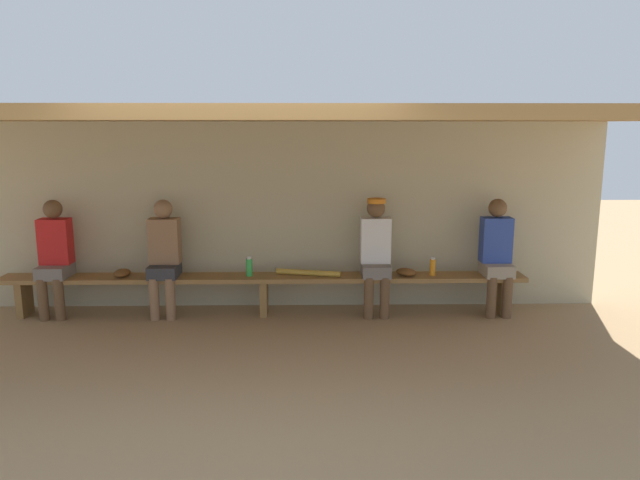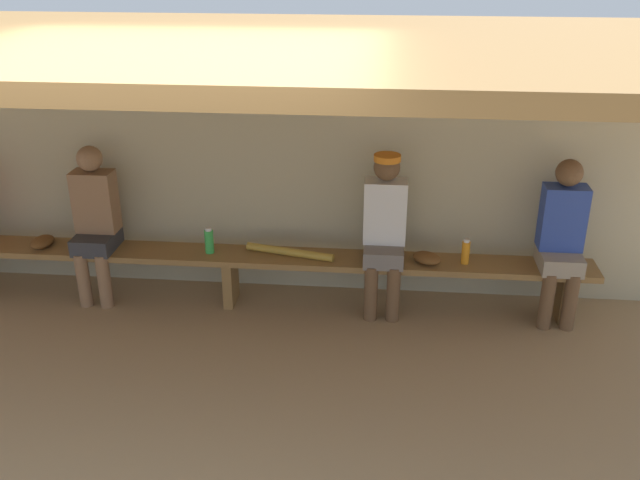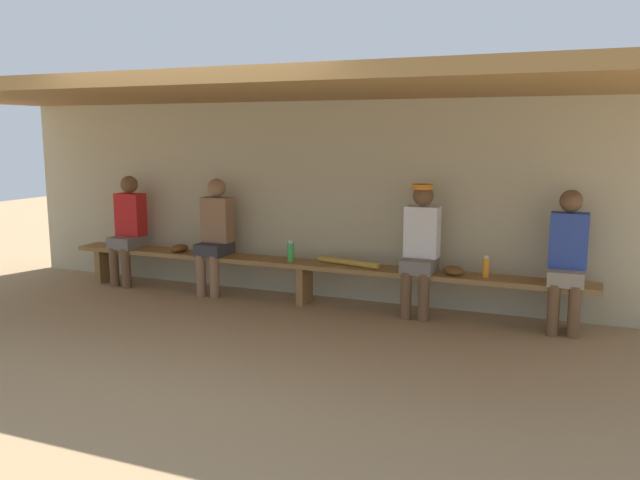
% 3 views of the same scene
% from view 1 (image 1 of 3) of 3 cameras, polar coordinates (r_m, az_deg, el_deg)
% --- Properties ---
extents(ground_plane, '(24.00, 24.00, 0.00)m').
position_cam_1_polar(ground_plane, '(5.58, -6.52, -11.97)').
color(ground_plane, '#9E7F59').
extents(back_wall, '(8.00, 0.20, 2.20)m').
position_cam_1_polar(back_wall, '(7.21, -5.22, 2.41)').
color(back_wall, '#B7AD8C').
rests_on(back_wall, ground).
extents(dugout_roof, '(8.00, 2.80, 0.12)m').
position_cam_1_polar(dugout_roof, '(5.84, -6.35, 11.80)').
color(dugout_roof, olive).
rests_on(dugout_roof, back_wall).
extents(bench, '(6.00, 0.36, 0.46)m').
position_cam_1_polar(bench, '(6.92, -5.38, -3.99)').
color(bench, olive).
rests_on(bench, ground).
extents(player_with_sunglasses, '(0.34, 0.42, 1.34)m').
position_cam_1_polar(player_with_sunglasses, '(7.15, 16.49, -1.09)').
color(player_with_sunglasses, gray).
rests_on(player_with_sunglasses, ground).
extents(player_in_blue, '(0.34, 0.42, 1.34)m').
position_cam_1_polar(player_in_blue, '(7.41, -23.98, -1.19)').
color(player_in_blue, slate).
rests_on(player_in_blue, ground).
extents(player_rightmost, '(0.34, 0.42, 1.34)m').
position_cam_1_polar(player_rightmost, '(6.86, 5.33, -1.04)').
color(player_rightmost, slate).
rests_on(player_rightmost, ground).
extents(player_in_red, '(0.34, 0.42, 1.34)m').
position_cam_1_polar(player_in_red, '(7.02, -14.63, -1.22)').
color(player_in_red, '#333338').
rests_on(player_in_red, ground).
extents(water_bottle_blue, '(0.07, 0.07, 0.22)m').
position_cam_1_polar(water_bottle_blue, '(6.89, -6.76, -2.56)').
color(water_bottle_blue, green).
rests_on(water_bottle_blue, bench).
extents(water_bottle_orange, '(0.07, 0.07, 0.21)m').
position_cam_1_polar(water_bottle_orange, '(6.99, 10.68, -2.52)').
color(water_bottle_orange, orange).
rests_on(water_bottle_orange, bench).
extents(baseball_glove_worn, '(0.21, 0.27, 0.09)m').
position_cam_1_polar(baseball_glove_worn, '(7.17, -18.33, -3.00)').
color(baseball_glove_worn, brown).
rests_on(baseball_glove_worn, bench).
extents(baseball_glove_tan, '(0.29, 0.27, 0.09)m').
position_cam_1_polar(baseball_glove_tan, '(6.93, 8.21, -3.04)').
color(baseball_glove_tan, brown).
rests_on(baseball_glove_tan, bench).
extents(baseball_bat, '(0.75, 0.24, 0.07)m').
position_cam_1_polar(baseball_bat, '(6.87, -1.13, -3.14)').
color(baseball_bat, '#B28C33').
rests_on(baseball_bat, bench).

